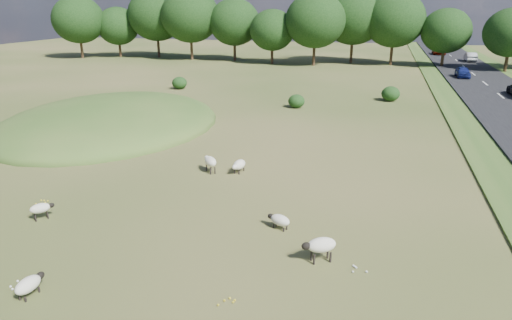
{
  "coord_description": "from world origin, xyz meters",
  "views": [
    {
      "loc": [
        8.13,
        -18.5,
        8.96
      ],
      "look_at": [
        2.0,
        4.0,
        1.0
      ],
      "focal_mm": 32.0,
      "sensor_mm": 36.0,
      "label": 1
    }
  ],
  "objects": [
    {
      "name": "sheep_3",
      "position": [
        -2.26,
        -8.27,
        0.42
      ],
      "size": [
        0.6,
        1.18,
        0.67
      ],
      "rotation": [
        0.0,
        0.0,
        1.47
      ],
      "color": "beige",
      "rests_on": "ground"
    },
    {
      "name": "shrubs",
      "position": [
        -0.59,
        26.49,
        0.68
      ],
      "size": [
        24.43,
        7.84,
        1.45
      ],
      "color": "black",
      "rests_on": "ground"
    },
    {
      "name": "car_4",
      "position": [
        18.1,
        73.3,
        0.88
      ],
      "size": [
        2.1,
        4.56,
        1.27
      ],
      "primitive_type": "imported",
      "color": "maroon",
      "rests_on": "road"
    },
    {
      "name": "ground",
      "position": [
        0.0,
        20.0,
        0.0
      ],
      "size": [
        160.0,
        160.0,
        0.0
      ],
      "primitive_type": "plane",
      "color": "#2A4816",
      "rests_on": "ground"
    },
    {
      "name": "sheep_4",
      "position": [
        4.54,
        -1.57,
        0.4
      ],
      "size": [
        1.14,
        0.79,
        0.63
      ],
      "rotation": [
        0.0,
        0.0,
        2.74
      ],
      "color": "beige",
      "rests_on": "ground"
    },
    {
      "name": "treeline",
      "position": [
        -1.06,
        55.44,
        6.57
      ],
      "size": [
        96.28,
        14.66,
        11.7
      ],
      "color": "black",
      "rests_on": "ground"
    },
    {
      "name": "sheep_1",
      "position": [
        -0.69,
        4.1,
        0.64
      ],
      "size": [
        1.14,
        1.21,
        0.92
      ],
      "rotation": [
        0.0,
        0.0,
        2.3
      ],
      "color": "beige",
      "rests_on": "ground"
    },
    {
      "name": "sheep_5",
      "position": [
        -5.75,
        -3.43,
        0.52
      ],
      "size": [
        0.92,
        0.98,
        0.74
      ],
      "rotation": [
        0.0,
        0.0,
        0.84
      ],
      "color": "beige",
      "rests_on": "ground"
    },
    {
      "name": "mound",
      "position": [
        -12.0,
        12.0,
        0.0
      ],
      "size": [
        16.0,
        20.0,
        4.0
      ],
      "primitive_type": "ellipsoid",
      "color": "#33561E",
      "rests_on": "ground"
    },
    {
      "name": "sheep_0",
      "position": [
        6.54,
        -3.72,
        0.67
      ],
      "size": [
        1.36,
        1.04,
        0.96
      ],
      "rotation": [
        0.0,
        0.0,
        3.65
      ],
      "color": "beige",
      "rests_on": "ground"
    },
    {
      "name": "car_2",
      "position": [
        18.1,
        44.35,
        0.91
      ],
      "size": [
        1.57,
        3.89,
        1.33
      ],
      "primitive_type": "imported",
      "color": "navy",
      "rests_on": "road"
    },
    {
      "name": "sheep_2",
      "position": [
        0.88,
        4.47,
        0.46
      ],
      "size": [
        0.72,
        1.3,
        0.73
      ],
      "rotation": [
        0.0,
        0.0,
        4.54
      ],
      "color": "beige",
      "rests_on": "ground"
    },
    {
      "name": "car_5",
      "position": [
        21.9,
        63.14,
        0.97
      ],
      "size": [
        1.52,
        4.36,
        1.44
      ],
      "primitive_type": "imported",
      "rotation": [
        0.0,
        0.0,
        3.14
      ],
      "color": "#ADB1B5",
      "rests_on": "road"
    },
    {
      "name": "road",
      "position": [
        20.0,
        30.0,
        0.12
      ],
      "size": [
        8.0,
        150.0,
        0.25
      ],
      "primitive_type": "cube",
      "color": "black",
      "rests_on": "ground"
    }
  ]
}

